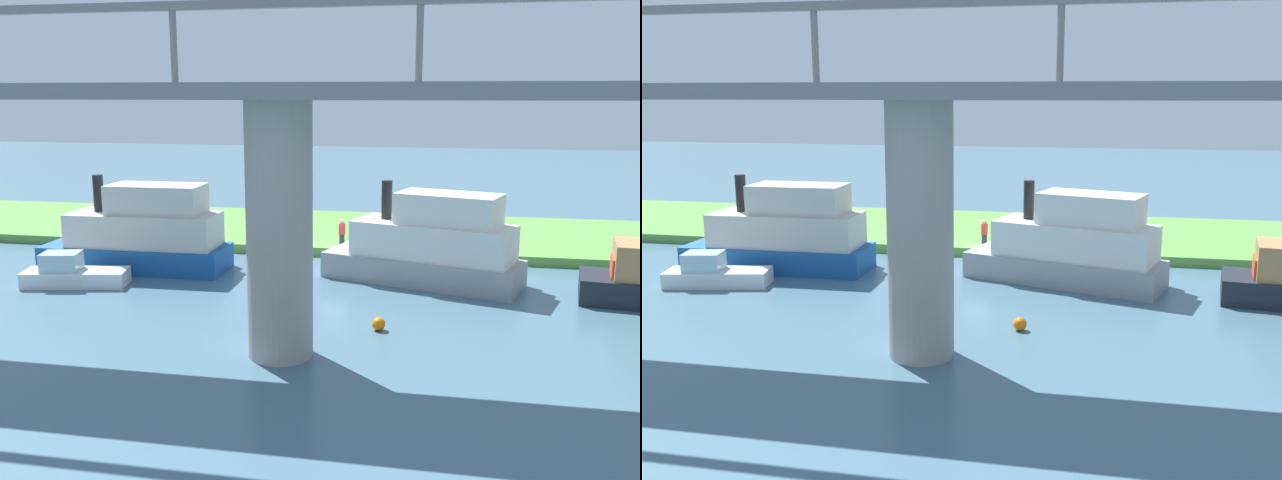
{
  "view_description": "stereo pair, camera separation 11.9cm",
  "coord_description": "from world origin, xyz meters",
  "views": [
    {
      "loc": [
        -5.67,
        35.73,
        8.56
      ],
      "look_at": [
        0.44,
        5.0,
        2.0
      ],
      "focal_mm": 39.17,
      "sensor_mm": 36.0,
      "label": 1
    },
    {
      "loc": [
        -5.79,
        35.7,
        8.56
      ],
      "look_at": [
        0.44,
        5.0,
        2.0
      ],
      "focal_mm": 39.17,
      "sensor_mm": 36.0,
      "label": 2
    }
  ],
  "objects": [
    {
      "name": "ground_plane",
      "position": [
        0.0,
        0.0,
        0.0
      ],
      "size": [
        160.0,
        160.0,
        0.0
      ],
      "primitive_type": "plane",
      "color": "#476B7F"
    },
    {
      "name": "grassy_bank",
      "position": [
        0.0,
        -6.0,
        0.25
      ],
      "size": [
        80.0,
        12.0,
        0.5
      ],
      "primitive_type": "cube",
      "color": "#5B9342",
      "rests_on": "ground"
    },
    {
      "name": "bridge_pylon",
      "position": [
        -0.08,
        14.34,
        4.2
      ],
      "size": [
        2.16,
        2.16,
        8.4
      ],
      "primitive_type": "cylinder",
      "color": "#9E998E",
      "rests_on": "ground"
    },
    {
      "name": "bridge_span",
      "position": [
        -0.08,
        14.32,
        8.89
      ],
      "size": [
        59.03,
        4.3,
        3.25
      ],
      "color": "slate",
      "rests_on": "bridge_pylon"
    },
    {
      "name": "person_on_bank",
      "position": [
        0.44,
        -1.18,
        1.2
      ],
      "size": [
        0.38,
        0.38,
        1.39
      ],
      "color": "#2D334C",
      "rests_on": "grassy_bank"
    },
    {
      "name": "mooring_post",
      "position": [
        -2.24,
        -1.62,
        1.0
      ],
      "size": [
        0.2,
        0.2,
        1.0
      ],
      "primitive_type": "cylinder",
      "color": "brown",
      "rests_on": "grassy_bank"
    },
    {
      "name": "houseboat_blue",
      "position": [
        9.6,
        4.29,
        1.73
      ],
      "size": [
        9.21,
        3.22,
        4.68
      ],
      "color": "#195199",
      "rests_on": "ground"
    },
    {
      "name": "pontoon_yellow",
      "position": [
        11.41,
        7.74,
        0.55
      ],
      "size": [
        4.84,
        2.55,
        1.54
      ],
      "color": "white",
      "rests_on": "ground"
    },
    {
      "name": "skiff_small",
      "position": [
        -4.47,
        4.05,
        1.71
      ],
      "size": [
        9.53,
        5.53,
        4.62
      ],
      "color": "#99999E",
      "rests_on": "ground"
    },
    {
      "name": "marker_buoy",
      "position": [
        -3.01,
        11.22,
        0.25
      ],
      "size": [
        0.5,
        0.5,
        0.5
      ],
      "primitive_type": "sphere",
      "color": "orange",
      "rests_on": "ground"
    }
  ]
}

